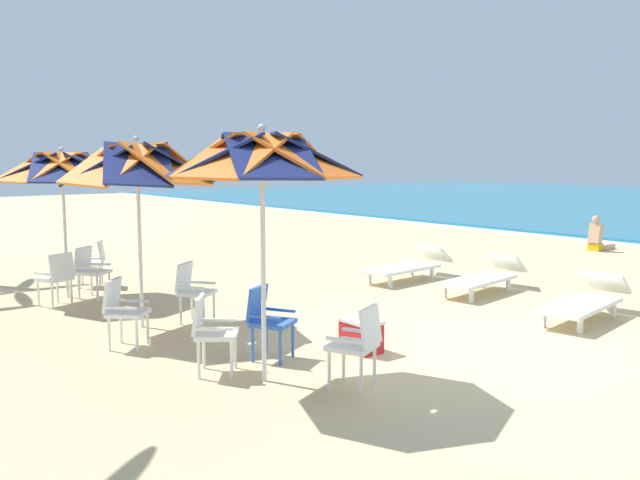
{
  "coord_description": "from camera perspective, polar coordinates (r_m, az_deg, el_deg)",
  "views": [
    {
      "loc": [
        4.98,
        -6.34,
        2.33
      ],
      "look_at": [
        -3.55,
        0.46,
        1.0
      ],
      "focal_mm": 36.96,
      "sensor_mm": 36.0,
      "label": 1
    }
  ],
  "objects": [
    {
      "name": "ground_plane",
      "position": [
        8.39,
        12.93,
        -9.35
      ],
      "size": [
        80.0,
        80.0,
        0.0
      ],
      "primitive_type": "plane",
      "color": "#D3B784"
    },
    {
      "name": "beach_umbrella_0",
      "position": [
        6.78,
        -5.03,
        7.01
      ],
      "size": [
        2.06,
        2.06,
        2.69
      ],
      "color": "silver",
      "rests_on": "ground"
    },
    {
      "name": "plastic_chair_0",
      "position": [
        7.78,
        -4.57,
        -6.71
      ],
      "size": [
        0.62,
        0.6,
        0.87
      ],
      "color": "blue",
      "rests_on": "ground"
    },
    {
      "name": "plastic_chair_1",
      "position": [
        7.33,
        -9.45,
        -7.63
      ],
      "size": [
        0.62,
        0.63,
        0.87
      ],
      "color": "white",
      "rests_on": "ground"
    },
    {
      "name": "plastic_chair_2",
      "position": [
        6.77,
        3.35,
        -8.76
      ],
      "size": [
        0.6,
        0.59,
        0.87
      ],
      "color": "white",
      "rests_on": "ground"
    },
    {
      "name": "beach_umbrella_1",
      "position": [
        9.36,
        -15.54,
        6.21
      ],
      "size": [
        2.18,
        2.18,
        2.66
      ],
      "color": "silver",
      "rests_on": "ground"
    },
    {
      "name": "plastic_chair_3",
      "position": [
        8.57,
        -16.72,
        -5.69
      ],
      "size": [
        0.63,
        0.63,
        0.87
      ],
      "color": "white",
      "rests_on": "ground"
    },
    {
      "name": "plastic_chair_4",
      "position": [
        9.63,
        -10.97,
        -4.15
      ],
      "size": [
        0.63,
        0.62,
        0.87
      ],
      "color": "white",
      "rests_on": "ground"
    },
    {
      "name": "beach_umbrella_2",
      "position": [
        11.84,
        -21.43,
        5.77
      ],
      "size": [
        2.18,
        2.18,
        2.55
      ],
      "color": "silver",
      "rests_on": "ground"
    },
    {
      "name": "plastic_chair_5",
      "position": [
        11.81,
        -19.28,
        -2.37
      ],
      "size": [
        0.63,
        0.62,
        0.87
      ],
      "color": "white",
      "rests_on": "ground"
    },
    {
      "name": "plastic_chair_6",
      "position": [
        12.85,
        -18.96,
        -1.63
      ],
      "size": [
        0.59,
        0.61,
        0.87
      ],
      "color": "white",
      "rests_on": "ground"
    },
    {
      "name": "plastic_chair_7",
      "position": [
        11.3,
        -21.82,
        -2.89
      ],
      "size": [
        0.58,
        0.56,
        0.87
      ],
      "color": "white",
      "rests_on": "ground"
    },
    {
      "name": "sun_lounger_1",
      "position": [
        10.4,
        22.0,
        -4.92
      ],
      "size": [
        0.95,
        2.22,
        0.62
      ],
      "color": "white",
      "rests_on": "ground"
    },
    {
      "name": "sun_lounger_2",
      "position": [
        11.95,
        13.97,
        -3.12
      ],
      "size": [
        0.93,
        2.21,
        0.62
      ],
      "color": "white",
      "rests_on": "ground"
    },
    {
      "name": "sun_lounger_3",
      "position": [
        12.93,
        7.64,
        -2.22
      ],
      "size": [
        0.82,
        2.19,
        0.62
      ],
      "color": "white",
      "rests_on": "ground"
    },
    {
      "name": "cooler_box",
      "position": [
        8.14,
        3.59,
        -8.22
      ],
      "size": [
        0.5,
        0.34,
        0.4
      ],
      "color": "red",
      "rests_on": "ground"
    },
    {
      "name": "beachgoer_seated",
      "position": [
        18.43,
        22.96,
        0.06
      ],
      "size": [
        0.3,
        0.93,
        0.92
      ],
      "color": "yellow",
      "rests_on": "ground"
    }
  ]
}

